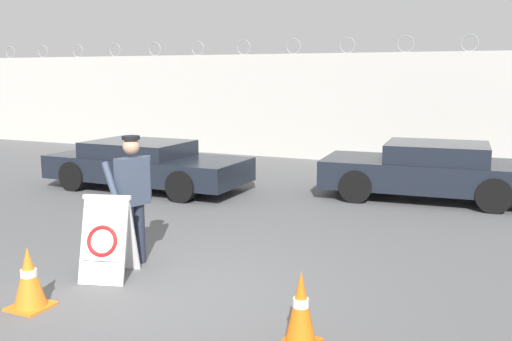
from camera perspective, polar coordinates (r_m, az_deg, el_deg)
ground_plane at (r=7.10m, az=-9.91°, el=-12.01°), size 90.00×90.00×0.00m
perimeter_wall at (r=17.02m, az=11.69°, el=6.12°), size 36.00×0.30×3.65m
barricade_sign at (r=7.57m, az=-14.64°, el=-6.49°), size 0.76×0.82×1.09m
security_guard at (r=7.92m, az=-12.23°, el=-2.24°), size 0.51×0.63×1.78m
traffic_cone_near at (r=6.96m, az=-21.76°, el=-9.96°), size 0.42×0.42×0.71m
traffic_cone_mid at (r=5.65m, az=4.50°, el=-13.62°), size 0.36×0.36×0.76m
parked_car_front_coupe at (r=13.17m, az=-10.98°, el=0.62°), size 4.58×1.91×1.09m
parked_car_rear_sedan at (r=12.42m, az=16.79°, el=0.03°), size 4.34×2.18×1.19m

